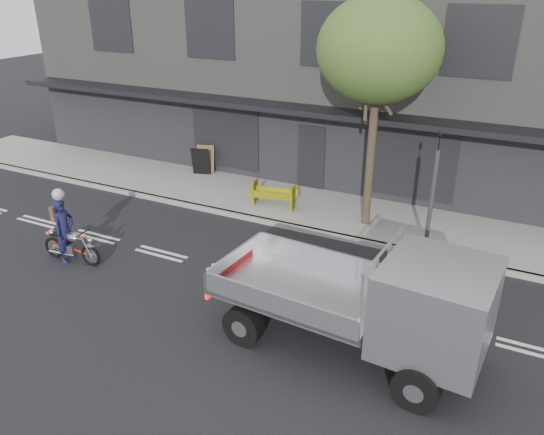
{
  "coord_description": "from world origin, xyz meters",
  "views": [
    {
      "loc": [
        6.21,
        -10.34,
        7.06
      ],
      "look_at": [
        0.82,
        0.5,
        1.56
      ],
      "focal_mm": 35.0,
      "sensor_mm": 36.0,
      "label": 1
    }
  ],
  "objects_px": {
    "flatbed_ute": "(408,305)",
    "sandwich_board": "(201,161)",
    "traffic_light_pole": "(432,198)",
    "motorcycle": "(71,245)",
    "street_tree": "(379,50)",
    "rider": "(65,230)",
    "construction_barrier": "(271,196)"
  },
  "relations": [
    {
      "from": "flatbed_ute",
      "to": "sandwich_board",
      "type": "xyz_separation_m",
      "value": [
        -9.52,
        7.32,
        -0.75
      ]
    },
    {
      "from": "street_tree",
      "to": "construction_barrier",
      "type": "bearing_deg",
      "value": -175.11
    },
    {
      "from": "construction_barrier",
      "to": "sandwich_board",
      "type": "bearing_deg",
      "value": 155.92
    },
    {
      "from": "motorcycle",
      "to": "construction_barrier",
      "type": "relative_size",
      "value": 1.25
    },
    {
      "from": "rider",
      "to": "flatbed_ute",
      "type": "xyz_separation_m",
      "value": [
        9.2,
        -0.29,
        0.54
      ]
    },
    {
      "from": "traffic_light_pole",
      "to": "flatbed_ute",
      "type": "bearing_deg",
      "value": -83.61
    },
    {
      "from": "motorcycle",
      "to": "rider",
      "type": "relative_size",
      "value": 1.04
    },
    {
      "from": "traffic_light_pole",
      "to": "motorcycle",
      "type": "bearing_deg",
      "value": -150.81
    },
    {
      "from": "traffic_light_pole",
      "to": "rider",
      "type": "relative_size",
      "value": 1.97
    },
    {
      "from": "street_tree",
      "to": "rider",
      "type": "bearing_deg",
      "value": -139.89
    },
    {
      "from": "rider",
      "to": "flatbed_ute",
      "type": "height_order",
      "value": "flatbed_ute"
    },
    {
      "from": "street_tree",
      "to": "rider",
      "type": "height_order",
      "value": "street_tree"
    },
    {
      "from": "rider",
      "to": "sandwich_board",
      "type": "relative_size",
      "value": 1.67
    },
    {
      "from": "street_tree",
      "to": "sandwich_board",
      "type": "height_order",
      "value": "street_tree"
    },
    {
      "from": "traffic_light_pole",
      "to": "sandwich_board",
      "type": "relative_size",
      "value": 3.27
    },
    {
      "from": "flatbed_ute",
      "to": "sandwich_board",
      "type": "distance_m",
      "value": 12.04
    },
    {
      "from": "traffic_light_pole",
      "to": "construction_barrier",
      "type": "height_order",
      "value": "traffic_light_pole"
    },
    {
      "from": "flatbed_ute",
      "to": "construction_barrier",
      "type": "bearing_deg",
      "value": 139.62
    },
    {
      "from": "motorcycle",
      "to": "sandwich_board",
      "type": "xyz_separation_m",
      "value": [
        -0.47,
        7.03,
        0.19
      ]
    },
    {
      "from": "traffic_light_pole",
      "to": "construction_barrier",
      "type": "xyz_separation_m",
      "value": [
        -5.13,
        0.58,
        -1.09
      ]
    },
    {
      "from": "street_tree",
      "to": "traffic_light_pole",
      "type": "distance_m",
      "value": 4.23
    },
    {
      "from": "motorcycle",
      "to": "rider",
      "type": "bearing_deg",
      "value": 176.03
    },
    {
      "from": "motorcycle",
      "to": "construction_barrier",
      "type": "bearing_deg",
      "value": 53.8
    },
    {
      "from": "rider",
      "to": "sandwich_board",
      "type": "distance_m",
      "value": 7.04
    },
    {
      "from": "motorcycle",
      "to": "sandwich_board",
      "type": "relative_size",
      "value": 1.74
    },
    {
      "from": "traffic_light_pole",
      "to": "construction_barrier",
      "type": "distance_m",
      "value": 5.28
    },
    {
      "from": "flatbed_ute",
      "to": "sandwich_board",
      "type": "height_order",
      "value": "flatbed_ute"
    },
    {
      "from": "traffic_light_pole",
      "to": "motorcycle",
      "type": "height_order",
      "value": "traffic_light_pole"
    },
    {
      "from": "traffic_light_pole",
      "to": "motorcycle",
      "type": "distance_m",
      "value": 9.79
    },
    {
      "from": "street_tree",
      "to": "traffic_light_pole",
      "type": "bearing_deg",
      "value": -23.03
    },
    {
      "from": "construction_barrier",
      "to": "sandwich_board",
      "type": "xyz_separation_m",
      "value": [
        -3.82,
        1.71,
        0.12
      ]
    },
    {
      "from": "street_tree",
      "to": "motorcycle",
      "type": "height_order",
      "value": "street_tree"
    }
  ]
}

